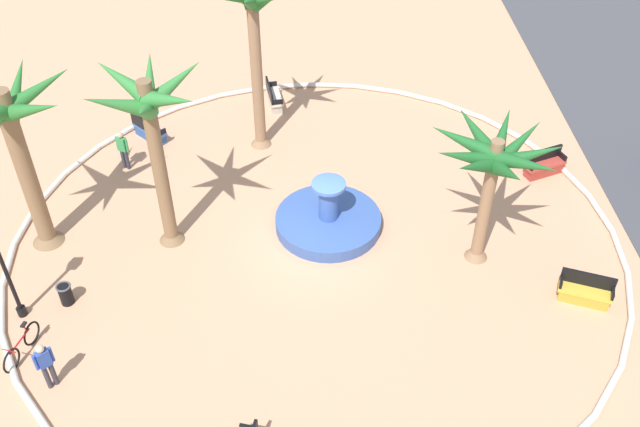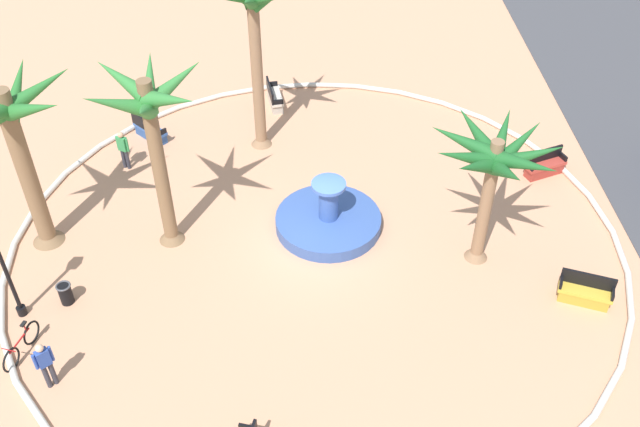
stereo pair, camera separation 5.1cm
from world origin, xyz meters
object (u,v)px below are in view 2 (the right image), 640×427
bench_southeast (585,293)px  person_cyclist_photo (45,363)px  palm_tree_near_fountain (254,23)px  palm_tree_mid_plaza (14,135)px  palm_tree_far_side (494,163)px  bicycle_red_frame (21,345)px  fountain (328,220)px  bench_north (150,131)px  lamppost (1,260)px  trash_bin (65,293)px  bench_southwest (275,98)px  palm_tree_by_curb (151,122)px  bench_east (544,166)px  person_pedestrian_stroll (123,148)px

bench_southeast → person_cyclist_photo: bearing=-80.4°
palm_tree_near_fountain → palm_tree_mid_plaza: (5.41, -6.95, -0.91)m
palm_tree_far_side → bicycle_red_frame: 14.49m
fountain → bench_north: bearing=-128.8°
lamppost → trash_bin: bearing=109.9°
bench_southwest → lamppost: bearing=-32.5°
trash_bin → palm_tree_by_curb: bearing=134.2°
bench_east → person_cyclist_photo: person_cyclist_photo is taller
trash_bin → person_pedestrian_stroll: bearing=174.9°
palm_tree_by_curb → palm_tree_mid_plaza: size_ratio=1.05×
fountain → person_pedestrian_stroll: fountain is taller
palm_tree_mid_plaza → bench_east: (-3.17, 17.57, -3.90)m
bench_southeast → trash_bin: bearing=-91.6°
bench_southwest → bicycle_red_frame: (13.08, -6.87, 0.04)m
person_cyclist_photo → trash_bin: bearing=-173.9°
person_cyclist_photo → palm_tree_by_curb: bearing=156.6°
palm_tree_near_fountain → bench_north: 6.56m
palm_tree_far_side → trash_bin: 13.41m
fountain → palm_tree_mid_plaza: bearing=-87.5°
bench_east → bicycle_red_frame: (7.96, -17.02, 0.04)m
palm_tree_near_fountain → lamppost: bearing=-38.5°
palm_tree_far_side → bench_east: bearing=142.2°
palm_tree_by_curb → bench_southwest: (-8.34, 3.29, -4.34)m
palm_tree_near_fountain → palm_tree_mid_plaza: palm_tree_near_fountain is taller
palm_tree_mid_plaza → person_pedestrian_stroll: 5.58m
fountain → trash_bin: size_ratio=4.94×
lamppost → person_pedestrian_stroll: (-7.29, 1.85, -1.37)m
person_pedestrian_stroll → person_cyclist_photo: bearing=-1.6°
bench_southeast → lamppost: lamppost is taller
person_pedestrian_stroll → bench_north: bearing=162.5°
palm_tree_near_fountain → bench_east: (2.24, 10.62, -4.81)m
bench_southeast → bench_southwest: bearing=-140.1°
palm_tree_mid_plaza → person_cyclist_photo: 6.93m
bench_southeast → lamppost: size_ratio=0.43×
fountain → bench_southwest: (-7.87, -1.98, 0.06)m
fountain → bench_north: 8.84m
bench_southeast → bicycle_red_frame: size_ratio=1.01×
bench_north → bicycle_red_frame: bench_north is taller
palm_tree_by_curb → palm_tree_far_side: (1.16, 10.03, -0.85)m
palm_tree_mid_plaza → palm_tree_far_side: palm_tree_mid_plaza is taller
bench_southwest → lamppost: lamppost is taller
fountain → lamppost: 10.24m
fountain → bench_north: size_ratio=2.41×
palm_tree_mid_plaza → bench_east: bearing=100.2°
palm_tree_far_side → bench_southwest: palm_tree_far_side is taller
palm_tree_near_fountain → palm_tree_far_side: bearing=47.4°
bench_north → bicycle_red_frame: bearing=-10.4°
trash_bin → palm_tree_near_fountain: bearing=145.5°
trash_bin → palm_tree_mid_plaza: bearing=-155.2°
fountain → trash_bin: fountain is taller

